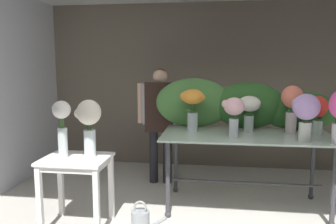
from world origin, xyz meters
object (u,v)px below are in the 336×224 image
Objects in this scene: vase_blush_dahlias at (234,111)px; watering_can at (141,222)px; vase_white_roses_tall at (62,123)px; vase_scarlet_lilies at (318,111)px; side_table_white at (76,168)px; display_table_glass at (246,145)px; vase_cream_lisianthus_tall at (89,121)px; vase_sunset_anemones at (193,103)px; vase_ivory_peonies at (249,108)px; vase_lilac_freesia at (306,111)px; florist at (160,113)px; vase_coral_roses at (292,104)px.

watering_can is at bearing -145.93° from vase_blush_dahlias.
vase_blush_dahlias is 0.76× the size of vase_white_roses_tall.
vase_scarlet_lilies is 2.74m from vase_white_roses_tall.
side_table_white is at bearing -161.14° from vase_blush_dahlias.
display_table_glass is 3.29× the size of vase_cream_lisianthus_tall.
vase_sunset_anemones is at bearing 35.82° from side_table_white.
vase_scarlet_lilies is (0.78, 0.07, 0.40)m from display_table_glass.
vase_white_roses_tall is (-0.13, -0.00, 0.45)m from side_table_white.
display_table_glass is 0.47m from vase_blush_dahlias.
vase_lilac_freesia is at bearing -39.69° from vase_ivory_peonies.
display_table_glass is 4.36× the size of vase_scarlet_lilies.
display_table_glass is 3.80× the size of vase_sunset_anemones.
vase_lilac_freesia is (1.65, -0.98, 0.19)m from florist.
vase_coral_roses reaches higher than watering_can.
vase_scarlet_lilies is at bearing 57.96° from vase_lilac_freesia.
watering_can is at bearing -155.07° from vase_scarlet_lilies.
florist is 3.28× the size of vase_lilac_freesia.
vase_ivory_peonies is (-0.74, 0.07, 0.01)m from vase_scarlet_lilies.
vase_sunset_anemones is at bearing -175.81° from vase_ivory_peonies.
vase_lilac_freesia is (0.71, -0.11, 0.03)m from vase_blush_dahlias.
vase_blush_dahlias is 0.37m from vase_ivory_peonies.
vase_ivory_peonies is (1.76, 0.85, 0.53)m from side_table_white.
side_table_white is 1.47× the size of vase_sunset_anemones.
vase_ivory_peonies is (1.13, -0.56, 0.15)m from florist.
vase_cream_lisianthus_tall reaches higher than vase_white_roses_tall.
vase_ivory_peonies is 1.75m from watering_can.
display_table_glass is at bearing 36.60° from watering_can.
watering_can is (-0.89, -0.60, -1.02)m from vase_blush_dahlias.
vase_cream_lisianthus_tall reaches higher than vase_ivory_peonies.
vase_sunset_anemones reaches higher than vase_ivory_peonies.
vase_white_roses_tall is at bearing -168.16° from vase_cream_lisianthus_tall.
watering_can is (-1.56, -0.93, -1.08)m from vase_coral_roses.
side_table_white is 1.27× the size of vase_cream_lisianthus_tall.
vase_lilac_freesia reaches higher than vase_scarlet_lilies.
vase_ivory_peonies is (0.20, 0.31, -0.00)m from vase_blush_dahlias.
vase_white_roses_tall is at bearing -170.08° from vase_lilac_freesia.
watering_can is (0.80, -0.07, -0.95)m from vase_white_roses_tall.
vase_scarlet_lilies is at bearing 14.72° from vase_blush_dahlias.
watering_can is (-1.09, -0.92, -1.02)m from vase_ivory_peonies.
florist is at bearing 61.66° from vase_white_roses_tall.
vase_coral_roses is (1.61, -0.55, 0.21)m from florist.
vase_ivory_peonies is 1.82m from vase_cream_lisianthus_tall.
vase_ivory_peonies reaches higher than side_table_white.
vase_sunset_anemones is 1.13m from vase_coral_roses.
vase_blush_dahlias is (0.94, -0.87, 0.16)m from florist.
vase_sunset_anemones is 0.88× the size of vase_white_roses_tall.
florist is at bearing 161.63° from vase_scarlet_lilies.
side_table_white is 0.50m from vase_cream_lisianthus_tall.
vase_scarlet_lilies is 1.03× the size of vase_ivory_peonies.
vase_white_roses_tall is (-1.85, -0.71, 0.33)m from display_table_glass.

